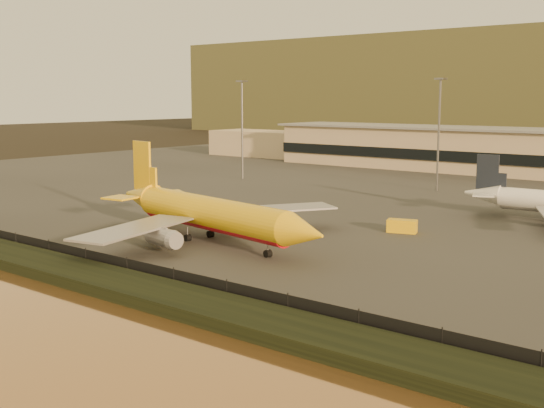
{
  "coord_description": "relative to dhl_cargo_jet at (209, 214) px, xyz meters",
  "views": [
    {
      "loc": [
        56.56,
        -63.86,
        21.31
      ],
      "look_at": [
        -3.89,
        12.0,
        6.1
      ],
      "focal_mm": 45.0,
      "sensor_mm": 36.0,
      "label": 1
    }
  ],
  "objects": [
    {
      "name": "tarmac",
      "position": [
        12.08,
        87.64,
        -4.27
      ],
      "size": [
        320.0,
        220.0,
        0.2
      ],
      "primitive_type": "cube",
      "color": "#2D2D2D",
      "rests_on": "ground"
    },
    {
      "name": "ground",
      "position": [
        12.08,
        -7.36,
        -4.37
      ],
      "size": [
        900.0,
        900.0,
        0.0
      ],
      "primitive_type": "plane",
      "color": "black",
      "rests_on": "ground"
    },
    {
      "name": "terminal_building",
      "position": [
        -2.44,
        118.19,
        1.87
      ],
      "size": [
        202.0,
        25.0,
        12.6
      ],
      "color": "tan",
      "rests_on": "tarmac"
    },
    {
      "name": "dhl_cargo_jet",
      "position": [
        0.0,
        0.0,
        0.0
      ],
      "size": [
        46.69,
        45.17,
        13.97
      ],
      "rotation": [
        0.0,
        0.0,
        -0.17
      ],
      "color": "#ECB40C",
      "rests_on": "tarmac"
    },
    {
      "name": "embankment",
      "position": [
        12.08,
        -24.36,
        -3.67
      ],
      "size": [
        320.0,
        7.0,
        1.4
      ],
      "primitive_type": "cube",
      "color": "black",
      "rests_on": "ground"
    },
    {
      "name": "gse_vehicle_white",
      "position": [
        -12.79,
        21.17,
        -3.4
      ],
      "size": [
        3.59,
        1.95,
        1.54
      ],
      "primitive_type": "cube",
      "rotation": [
        0.0,
        0.0,
        0.12
      ],
      "color": "white",
      "rests_on": "tarmac"
    },
    {
      "name": "perimeter_fence",
      "position": [
        12.08,
        -20.36,
        -3.07
      ],
      "size": [
        300.0,
        0.05,
        2.2
      ],
      "primitive_type": "cube",
      "color": "black",
      "rests_on": "tarmac"
    },
    {
      "name": "gse_vehicle_yellow",
      "position": [
        18.92,
        24.13,
        -3.15
      ],
      "size": [
        4.97,
        3.31,
        2.05
      ],
      "primitive_type": "cube",
      "rotation": [
        0.0,
        0.0,
        0.3
      ],
      "color": "#ECB40C",
      "rests_on": "tarmac"
    }
  ]
}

